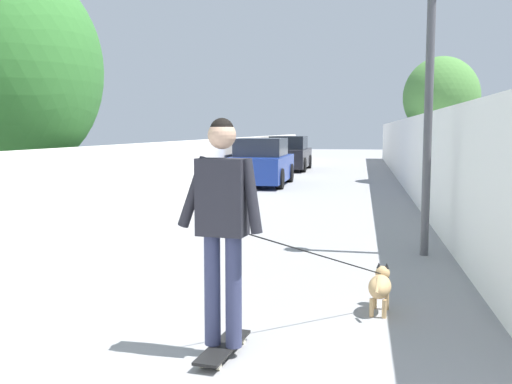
# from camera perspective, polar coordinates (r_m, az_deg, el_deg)

# --- Properties ---
(ground_plane) EXTENTS (80.00, 80.00, 0.00)m
(ground_plane) POSITION_cam_1_polar(r_m,az_deg,el_deg) (15.87, 4.99, -0.43)
(ground_plane) COLOR gray
(wall_left) EXTENTS (48.00, 0.30, 1.53)m
(wall_left) POSITION_cam_1_polar(r_m,az_deg,el_deg) (14.42, -7.43, 1.94)
(wall_left) COLOR silver
(wall_left) RESTS_ON ground
(fence_right) EXTENTS (48.00, 0.30, 2.17)m
(fence_right) POSITION_cam_1_polar(r_m,az_deg,el_deg) (13.80, 16.47, 2.88)
(fence_right) COLOR white
(fence_right) RESTS_ON ground
(tree_left_mid) EXTENTS (3.12, 3.12, 4.69)m
(tree_left_mid) POSITION_cam_1_polar(r_m,az_deg,el_deg) (11.02, -23.01, 11.04)
(tree_left_mid) COLOR brown
(tree_left_mid) RESTS_ON ground
(tree_right_far) EXTENTS (2.55, 2.55, 4.29)m
(tree_right_far) POSITION_cam_1_polar(r_m,az_deg,el_deg) (20.90, 17.80, 8.89)
(tree_right_far) COLOR #473523
(tree_right_far) RESTS_ON ground
(lamp_post) EXTENTS (0.36, 0.36, 4.03)m
(lamp_post) POSITION_cam_1_polar(r_m,az_deg,el_deg) (8.64, 16.79, 12.40)
(lamp_post) COLOR #4C4C51
(lamp_post) RESTS_ON ground
(skateboard) EXTENTS (0.82, 0.30, 0.08)m
(skateboard) POSITION_cam_1_polar(r_m,az_deg,el_deg) (4.81, -3.25, -15.03)
(skateboard) COLOR black
(skateboard) RESTS_ON ground
(person_skateboarder) EXTENTS (0.27, 0.72, 1.81)m
(person_skateboarder) POSITION_cam_1_polar(r_m,az_deg,el_deg) (4.53, -3.33, -2.13)
(person_skateboarder) COLOR #333859
(person_skateboarder) RESTS_ON skateboard
(dog) EXTENTS (1.68, 1.41, 1.06)m
(dog) POSITION_cam_1_polar(r_m,az_deg,el_deg) (5.91, 12.08, -8.98)
(dog) COLOR tan
(dog) RESTS_ON ground
(car_near) EXTENTS (4.00, 1.80, 1.54)m
(car_near) POSITION_cam_1_polar(r_m,az_deg,el_deg) (19.06, 0.52, 2.84)
(car_near) COLOR navy
(car_near) RESTS_ON ground
(car_far) EXTENTS (4.30, 1.80, 1.54)m
(car_far) POSITION_cam_1_polar(r_m,az_deg,el_deg) (26.34, 3.27, 3.73)
(car_far) COLOR black
(car_far) RESTS_ON ground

